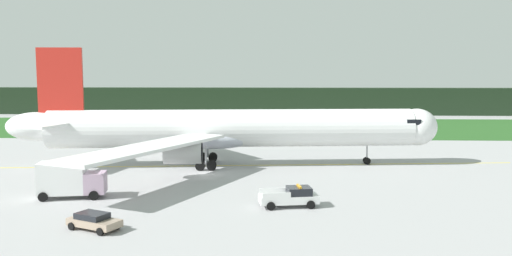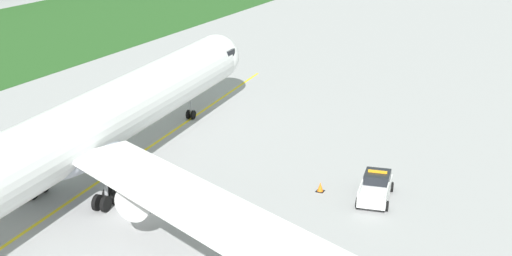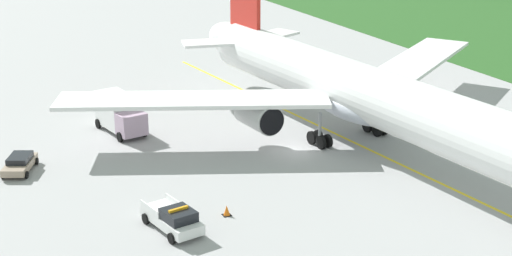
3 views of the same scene
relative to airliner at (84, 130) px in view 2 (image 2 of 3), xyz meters
The scene contains 5 objects.
ground 7.77m from the airliner, 108.01° to the right, with size 320.00×320.00×0.00m, color #9D9D9E.
taxiway_centerline_main 4.85m from the airliner, ahead, with size 74.30×0.30×0.01m, color yellow.
airliner is the anchor object (origin of this frame).
ops_pickup_truck 22.34m from the airliner, 68.76° to the right, with size 5.55×3.05×1.94m.
apron_cone 18.44m from the airliner, 65.80° to the right, with size 0.60×0.60×0.75m.
Camera 2 is at (-38.36, -28.20, 22.36)m, focal length 50.39 mm.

